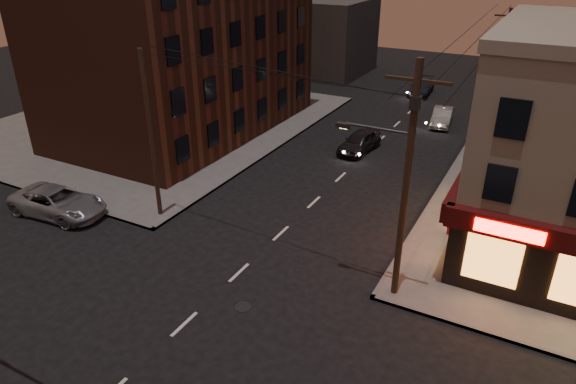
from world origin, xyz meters
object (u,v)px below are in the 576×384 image
Objects in this scene: sedan_near at (360,141)px; fire_hydrant at (450,226)px; suv_cross at (58,202)px; sedan_mid at (442,117)px; sedan_far at (421,87)px.

sedan_near reaches higher than fire_hydrant.
suv_cross is 1.26× the size of sedan_near.
sedan_far reaches higher than sedan_mid.
suv_cross is 21.18m from fire_hydrant.
sedan_near is at bearing -93.52° from sedan_far.
suv_cross is 1.14× the size of sedan_far.
fire_hydrant is (19.68, 7.84, -0.18)m from suv_cross.
sedan_far is (-0.16, 17.22, -0.04)m from sedan_near.
sedan_mid is 18.33m from fire_hydrant.
sedan_mid is at bearing 72.55° from sedan_near.
suv_cross reaches higher than sedan_mid.
suv_cross reaches higher than fire_hydrant.
sedan_near is 5.42× the size of fire_hydrant.
sedan_far is at bearing -22.32° from suv_cross.
sedan_mid is (15.16, 25.60, -0.07)m from suv_cross.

